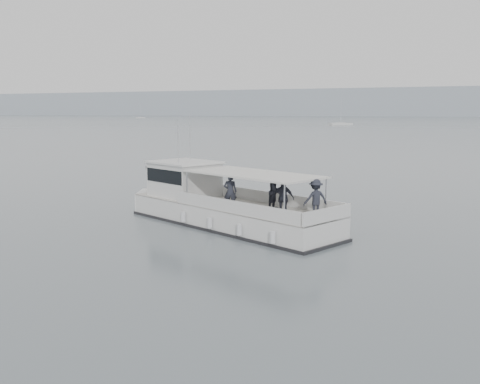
% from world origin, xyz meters
% --- Properties ---
extents(ground, '(1400.00, 1400.00, 0.00)m').
position_xyz_m(ground, '(0.00, 0.00, 0.00)').
color(ground, '#556064').
rests_on(ground, ground).
extents(headland, '(1400.00, 90.00, 28.00)m').
position_xyz_m(headland, '(0.00, 560.00, 14.00)').
color(headland, '#939EA8').
rests_on(headland, ground).
extents(tour_boat, '(12.17, 7.09, 5.26)m').
position_xyz_m(tour_boat, '(-6.50, 0.31, 0.86)').
color(tour_boat, silver).
rests_on(tour_boat, ground).
extents(moored_fleet, '(421.26, 343.32, 10.75)m').
position_xyz_m(moored_fleet, '(-31.08, 194.41, 0.36)').
color(moored_fleet, silver).
rests_on(moored_fleet, ground).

